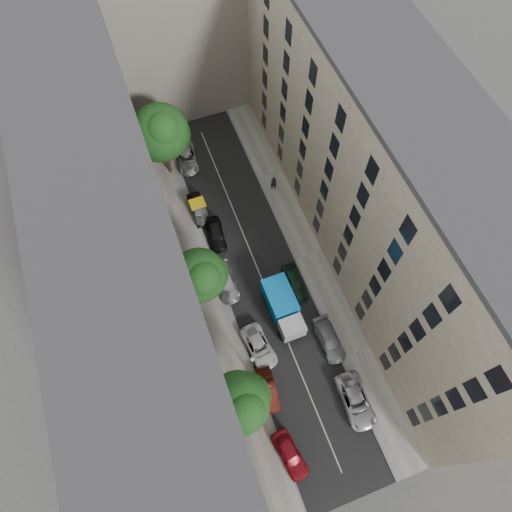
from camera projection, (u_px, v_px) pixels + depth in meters
name	position (u px, v px, depth m)	size (l,w,h in m)	color
ground	(259.00, 272.00, 46.53)	(120.00, 120.00, 0.00)	#4C4C49
road_surface	(259.00, 272.00, 46.52)	(8.00, 44.00, 0.02)	black
sidewalk_left	(207.00, 289.00, 45.59)	(3.00, 44.00, 0.15)	gray
sidewalk_right	(308.00, 255.00, 47.33)	(3.00, 44.00, 0.15)	gray
building_left	(129.00, 263.00, 35.87)	(8.00, 44.00, 20.00)	#4A4845
building_right	(379.00, 183.00, 39.34)	(8.00, 44.00, 20.00)	#C1AF96
building_endcap	(170.00, 22.00, 50.36)	(18.00, 12.00, 18.00)	gray
tarp_truck	(283.00, 307.00, 43.18)	(2.48, 6.01, 2.77)	black
car_left_0	(290.00, 455.00, 38.11)	(1.71, 4.24, 1.45)	maroon
car_left_1	(268.00, 390.00, 40.57)	(1.39, 3.99, 1.31)	#48150E
car_left_2	(259.00, 347.00, 42.35)	(2.13, 4.61, 1.28)	silver
car_left_3	(226.00, 282.00, 45.29)	(1.85, 4.54, 1.32)	#B2B3B7
car_left_4	(216.00, 234.00, 47.74)	(1.68, 4.17, 1.42)	black
car_left_5	(198.00, 209.00, 49.16)	(1.46, 4.18, 1.38)	black
car_left_6	(187.00, 158.00, 52.31)	(2.22, 4.82, 1.34)	#B7B7BC
car_right_0	(355.00, 401.00, 40.07)	(2.38, 5.16, 1.43)	#B2B1B6
car_right_1	(329.00, 340.00, 42.63)	(1.85, 4.54, 1.32)	gray
car_right_2	(294.00, 282.00, 45.24)	(1.67, 4.14, 1.41)	black
tree_near	(240.00, 404.00, 34.77)	(5.24, 4.96, 8.83)	#382619
tree_mid	(201.00, 277.00, 40.07)	(5.23, 4.95, 8.30)	#382619
tree_far	(162.00, 134.00, 46.61)	(6.12, 5.97, 9.40)	#382619
lamp_post	(252.00, 365.00, 38.46)	(0.36, 0.36, 5.77)	#1C632C
pedestrian	(274.00, 183.00, 50.18)	(0.71, 0.46, 1.93)	black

